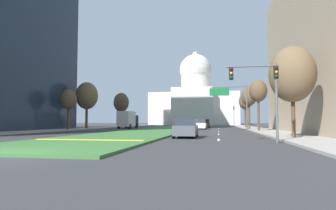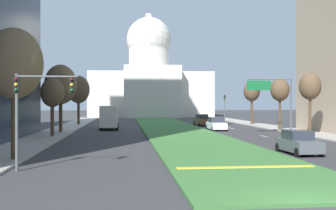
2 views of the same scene
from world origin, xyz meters
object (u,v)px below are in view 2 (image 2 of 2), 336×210
street_tree_left_distant (78,90)px  overhead_guide_sign (275,94)px  street_tree_right_mid (310,87)px  street_tree_left_far (61,85)px  sedan_distant (202,120)px  box_truck_delivery (109,117)px  street_tree_right_far (280,90)px  capitol_building (149,84)px  street_tree_left_mid (52,93)px  sedan_lead_stopped (298,143)px  street_tree_right_distant (252,92)px  traffic_light_far_right (225,104)px  traffic_light_near_left (33,100)px  sedan_midblock (216,124)px  street_tree_left_near (14,64)px

street_tree_left_distant → overhead_guide_sign: bearing=-41.9°
street_tree_right_mid → overhead_guide_sign: bearing=146.9°
street_tree_left_distant → street_tree_left_far: bearing=-90.6°
sedan_distant → box_truck_delivery: (-14.32, -8.32, 0.84)m
street_tree_right_mid → street_tree_right_far: bearing=93.0°
capitol_building → box_truck_delivery: capitol_building is taller
street_tree_left_mid → sedan_lead_stopped: 25.46m
street_tree_right_distant → sedan_lead_stopped: (-8.22, -36.41, -4.60)m
traffic_light_far_right → street_tree_left_mid: 41.26m
street_tree_right_mid → traffic_light_far_right: bearing=92.6°
street_tree_right_mid → street_tree_left_far: size_ratio=0.84×
street_tree_left_far → traffic_light_near_left: bearing=-84.2°
street_tree_right_far → street_tree_right_distant: (0.64, 13.69, 0.16)m
traffic_light_near_left → sedan_midblock: 34.57m
capitol_building → traffic_light_near_left: 88.23m
street_tree_right_distant → street_tree_left_near: bearing=-125.6°
overhead_guide_sign → sedan_distant: bearing=104.2°
street_tree_left_far → street_tree_left_mid: bearing=-88.9°
street_tree_right_far → sedan_distant: street_tree_right_far is taller
overhead_guide_sign → traffic_light_far_right: bearing=86.7°
traffic_light_far_right → sedan_lead_stopped: size_ratio=1.24×
traffic_light_near_left → street_tree_left_distant: street_tree_left_distant is taller
traffic_light_far_right → overhead_guide_sign: size_ratio=0.80×
street_tree_left_distant → sedan_midblock: street_tree_left_distant is taller
street_tree_left_mid → sedan_midblock: 21.78m
street_tree_right_mid → street_tree_right_far: 7.72m
street_tree_left_distant → sedan_distant: (19.68, -2.98, -4.89)m
traffic_light_far_right → street_tree_right_mid: street_tree_right_mid is taller
capitol_building → traffic_light_near_left: capitol_building is taller
overhead_guide_sign → sedan_midblock: (-5.08, 7.49, -3.81)m
street_tree_left_near → box_truck_delivery: street_tree_left_near is taller
street_tree_left_mid → street_tree_right_mid: (27.76, -0.55, 0.73)m
street_tree_right_distant → sedan_midblock: (-8.54, -11.80, -4.57)m
street_tree_left_mid → street_tree_right_mid: bearing=-1.1°
sedan_lead_stopped → street_tree_right_far: bearing=71.6°
capitol_building → street_tree_left_distant: bearing=-108.1°
street_tree_right_distant → sedan_lead_stopped: street_tree_right_distant is taller
street_tree_right_far → sedan_lead_stopped: 24.36m
sedan_midblock → sedan_distant: (0.28, 11.49, 0.02)m
street_tree_left_far → sedan_lead_stopped: street_tree_left_far is taller
overhead_guide_sign → street_tree_left_near: bearing=-141.7°
street_tree_left_near → sedan_distant: street_tree_left_near is taller
overhead_guide_sign → street_tree_right_far: (2.82, 5.60, 0.60)m
traffic_light_near_left → sedan_midblock: bearing=60.8°
traffic_light_near_left → street_tree_right_mid: (25.12, 20.47, 1.56)m
street_tree_left_distant → street_tree_left_near: bearing=-89.1°
capitol_building → overhead_guide_sign: 65.74m
street_tree_left_mid → street_tree_right_distant: 34.91m
street_tree_right_mid → sedan_distant: (-8.03, 21.08, -4.51)m
capitol_building → box_truck_delivery: 55.24m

